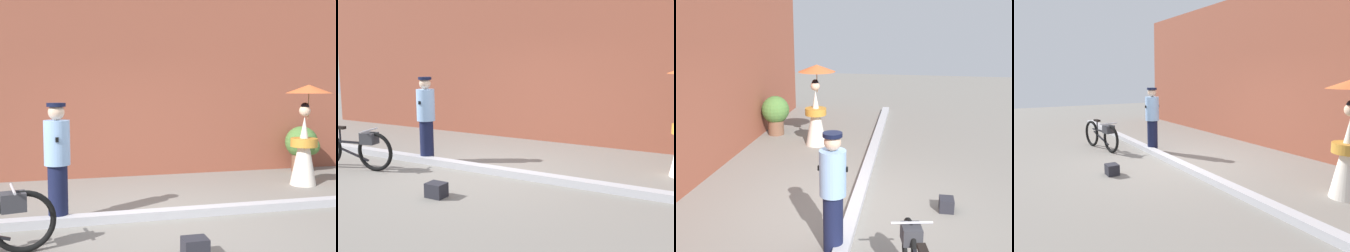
{
  "view_description": "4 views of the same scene",
  "coord_description": "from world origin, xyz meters",
  "views": [
    {
      "loc": [
        -1.15,
        -5.57,
        1.78
      ],
      "look_at": [
        0.31,
        0.33,
        1.26
      ],
      "focal_mm": 44.95,
      "sensor_mm": 36.0,
      "label": 1
    },
    {
      "loc": [
        3.75,
        -5.88,
        2.0
      ],
      "look_at": [
        0.43,
        0.2,
        0.81
      ],
      "focal_mm": 43.89,
      "sensor_mm": 36.0,
      "label": 2
    },
    {
      "loc": [
        -6.13,
        -0.83,
        3.04
      ],
      "look_at": [
        0.47,
        0.27,
        1.23
      ],
      "focal_mm": 45.46,
      "sensor_mm": 36.0,
      "label": 3
    },
    {
      "loc": [
        6.11,
        -3.3,
        1.91
      ],
      "look_at": [
        0.0,
        0.26,
        0.81
      ],
      "focal_mm": 34.56,
      "sensor_mm": 36.0,
      "label": 4
    }
  ],
  "objects": [
    {
      "name": "ground_plane",
      "position": [
        0.0,
        0.0,
        0.0
      ],
      "size": [
        30.0,
        30.0,
        0.0
      ],
      "primitive_type": "plane",
      "color": "gray"
    },
    {
      "name": "building_wall",
      "position": [
        0.0,
        3.14,
        2.07
      ],
      "size": [
        14.0,
        0.4,
        4.14
      ],
      "primitive_type": "cube",
      "color": "brown",
      "rests_on": "ground_plane"
    },
    {
      "name": "sidewalk_curb",
      "position": [
        0.0,
        0.0,
        0.06
      ],
      "size": [
        14.0,
        0.2,
        0.12
      ],
      "primitive_type": "cube",
      "color": "#B2B2B7",
      "rests_on": "ground_plane"
    },
    {
      "name": "bicycle_near_officer",
      "position": [
        -2.06,
        -0.94,
        0.39
      ],
      "size": [
        1.73,
        0.52,
        0.76
      ],
      "color": "black",
      "rests_on": "ground_plane"
    },
    {
      "name": "person_officer",
      "position": [
        -1.25,
        0.12,
        0.85
      ],
      "size": [
        0.34,
        0.38,
        1.61
      ],
      "color": "#141938",
      "rests_on": "ground_plane"
    },
    {
      "name": "backpack_on_pavement",
      "position": [
        0.18,
        -1.42,
        0.11
      ],
      "size": [
        0.27,
        0.22,
        0.21
      ],
      "color": "#26262D",
      "rests_on": "ground_plane"
    }
  ]
}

